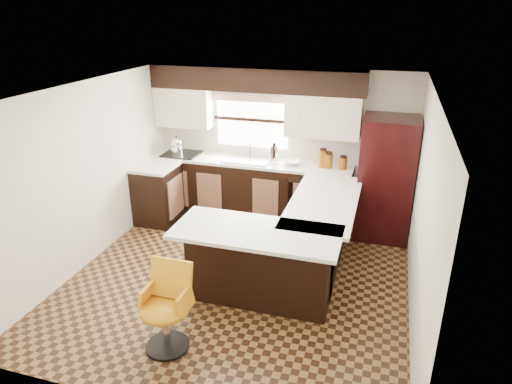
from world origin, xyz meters
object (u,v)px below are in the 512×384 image
(peninsula_return, at_px, (260,265))
(refrigerator, at_px, (386,179))
(peninsula_long, at_px, (318,234))
(bar_chair, at_px, (165,310))

(peninsula_return, bearing_deg, refrigerator, 58.15)
(peninsula_long, xyz_separation_m, peninsula_return, (-0.53, -0.97, 0.00))
(bar_chair, bearing_deg, refrigerator, 58.94)
(refrigerator, bearing_deg, bar_chair, -121.65)
(peninsula_long, distance_m, refrigerator, 1.46)
(refrigerator, bearing_deg, peninsula_long, -124.67)
(peninsula_long, bearing_deg, peninsula_return, -118.30)
(bar_chair, bearing_deg, peninsula_long, 60.68)
(refrigerator, height_order, bar_chair, refrigerator)
(bar_chair, bearing_deg, peninsula_return, 59.32)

